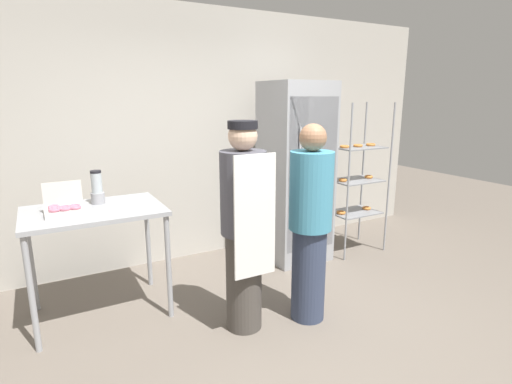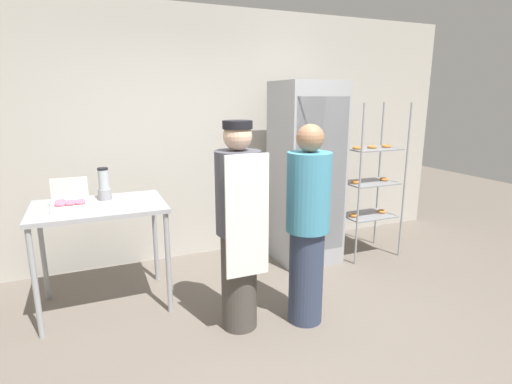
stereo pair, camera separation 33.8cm
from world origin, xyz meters
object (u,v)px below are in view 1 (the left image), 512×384
Objects in this scene: refrigerator at (296,173)px; baking_rack at (356,179)px; donut_box at (64,209)px; person_customer at (310,224)px; person_baker at (244,226)px; blender_pitcher at (97,189)px.

refrigerator is 0.78m from baking_rack.
donut_box is 0.18× the size of person_customer.
person_baker is (1.19, -0.71, -0.12)m from donut_box.
person_customer is at bearing -36.51° from blender_pitcher.
refrigerator is 1.20× the size of person_baker.
donut_box is 1.01× the size of blender_pitcher.
person_baker is at bearing -138.87° from refrigerator.
baking_rack reaches higher than person_baker.
person_customer is (1.44, -1.07, -0.23)m from blender_pitcher.
person_baker is at bearing -31.02° from donut_box.
blender_pitcher is (-2.09, -0.09, 0.07)m from refrigerator.
person_baker is at bearing -45.99° from blender_pitcher.
baking_rack is at bearing 24.30° from person_baker.
refrigerator reaches higher than blender_pitcher.
refrigerator is at bearing 168.04° from baking_rack.
donut_box is 0.37m from blender_pitcher.
person_baker is 0.55m from person_customer.
refrigerator is 2.39m from donut_box.
person_baker reaches higher than blender_pitcher.
blender_pitcher is 1.81m from person_customer.
person_baker reaches higher than person_customer.
baking_rack is 1.08× the size of person_customer.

